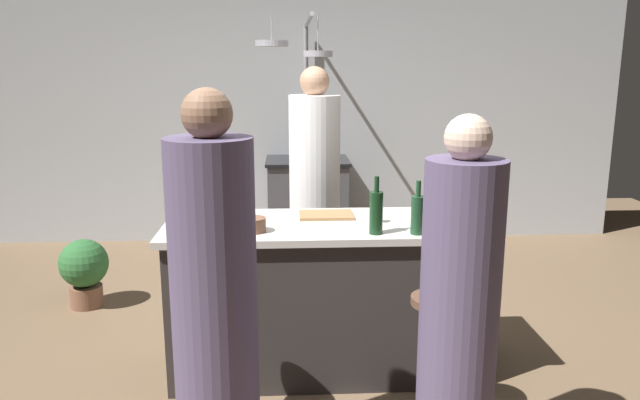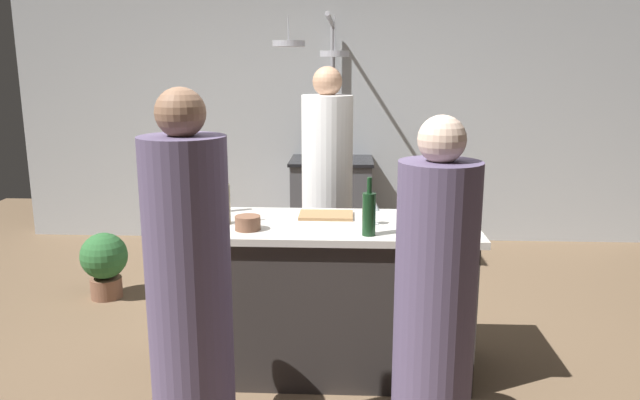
% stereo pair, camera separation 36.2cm
% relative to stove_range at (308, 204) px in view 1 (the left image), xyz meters
% --- Properties ---
extents(ground_plane, '(9.00, 9.00, 0.00)m').
position_rel_stove_range_xyz_m(ground_plane, '(0.00, -2.45, -0.45)').
color(ground_plane, brown).
extents(back_wall, '(6.40, 0.16, 2.60)m').
position_rel_stove_range_xyz_m(back_wall, '(0.00, 0.40, 0.85)').
color(back_wall, '#B2B7BC').
rests_on(back_wall, ground_plane).
extents(kitchen_island, '(1.80, 0.72, 0.90)m').
position_rel_stove_range_xyz_m(kitchen_island, '(0.00, -2.45, 0.01)').
color(kitchen_island, '#332D2B').
rests_on(kitchen_island, ground_plane).
extents(stove_range, '(0.80, 0.64, 0.89)m').
position_rel_stove_range_xyz_m(stove_range, '(0.00, 0.00, 0.00)').
color(stove_range, '#47474C').
rests_on(stove_range, ground_plane).
extents(chef, '(0.38, 0.38, 1.78)m').
position_rel_stove_range_xyz_m(chef, '(0.01, -1.40, 0.38)').
color(chef, white).
rests_on(chef, ground_plane).
extents(bar_stool_right, '(0.28, 0.28, 0.68)m').
position_rel_stove_range_xyz_m(bar_stool_right, '(0.53, -3.07, -0.07)').
color(bar_stool_right, '#4C4C51').
rests_on(bar_stool_right, ground_plane).
extents(guest_right, '(0.34, 0.34, 1.60)m').
position_rel_stove_range_xyz_m(guest_right, '(0.53, -3.44, 0.30)').
color(guest_right, '#594C6B').
rests_on(guest_right, ground_plane).
extents(bar_stool_left, '(0.28, 0.28, 0.68)m').
position_rel_stove_range_xyz_m(bar_stool_left, '(-0.53, -3.07, -0.07)').
color(bar_stool_left, '#4C4C51').
rests_on(bar_stool_left, ground_plane).
extents(guest_left, '(0.36, 0.36, 1.71)m').
position_rel_stove_range_xyz_m(guest_left, '(-0.50, -3.42, 0.34)').
color(guest_left, '#594C6B').
rests_on(guest_left, ground_plane).
extents(overhead_pot_rack, '(0.59, 1.50, 2.17)m').
position_rel_stove_range_xyz_m(overhead_pot_rack, '(-0.07, -0.48, 1.19)').
color(overhead_pot_rack, gray).
rests_on(overhead_pot_rack, ground_plane).
extents(potted_plant, '(0.36, 0.36, 0.52)m').
position_rel_stove_range_xyz_m(potted_plant, '(-1.72, -1.42, -0.15)').
color(potted_plant, brown).
rests_on(potted_plant, ground_plane).
extents(cutting_board, '(0.32, 0.22, 0.02)m').
position_rel_stove_range_xyz_m(cutting_board, '(0.04, -2.31, 0.46)').
color(cutting_board, '#997047').
rests_on(cutting_board, kitchen_island).
extents(pepper_mill, '(0.05, 0.05, 0.21)m').
position_rel_stove_range_xyz_m(pepper_mill, '(-0.59, -2.21, 0.56)').
color(pepper_mill, '#382319').
rests_on(pepper_mill, kitchen_island).
extents(wine_bottle_red, '(0.07, 0.07, 0.31)m').
position_rel_stove_range_xyz_m(wine_bottle_red, '(0.28, -2.70, 0.58)').
color(wine_bottle_red, '#143319').
rests_on(wine_bottle_red, kitchen_island).
extents(wine_bottle_green, '(0.07, 0.07, 0.29)m').
position_rel_stove_range_xyz_m(wine_bottle_green, '(0.50, -2.71, 0.56)').
color(wine_bottle_green, '#193D23').
rests_on(wine_bottle_green, kitchen_island).
extents(wine_bottle_white, '(0.07, 0.07, 0.32)m').
position_rel_stove_range_xyz_m(wine_bottle_white, '(-0.54, -2.50, 0.58)').
color(wine_bottle_white, gray).
rests_on(wine_bottle_white, kitchen_island).
extents(wine_glass_by_chef, '(0.07, 0.07, 0.15)m').
position_rel_stove_range_xyz_m(wine_glass_by_chef, '(0.31, -2.47, 0.56)').
color(wine_glass_by_chef, silver).
rests_on(wine_glass_by_chef, kitchen_island).
extents(wine_glass_near_right_guest, '(0.07, 0.07, 0.15)m').
position_rel_stove_range_xyz_m(wine_glass_near_right_guest, '(0.81, -2.59, 0.56)').
color(wine_glass_near_right_guest, silver).
rests_on(wine_glass_near_right_guest, kitchen_island).
extents(mixing_bowl_wooden, '(0.14, 0.14, 0.08)m').
position_rel_stove_range_xyz_m(mixing_bowl_wooden, '(-0.38, -2.62, 0.49)').
color(mixing_bowl_wooden, brown).
rests_on(mixing_bowl_wooden, kitchen_island).
extents(mixing_bowl_blue, '(0.21, 0.21, 0.08)m').
position_rel_stove_range_xyz_m(mixing_bowl_blue, '(0.60, -2.58, 0.49)').
color(mixing_bowl_blue, '#334C6B').
rests_on(mixing_bowl_blue, kitchen_island).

